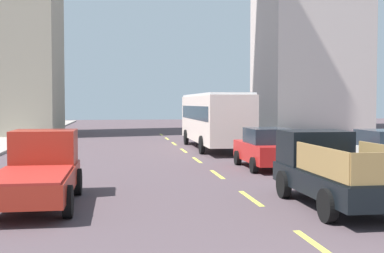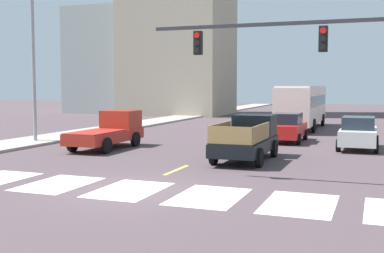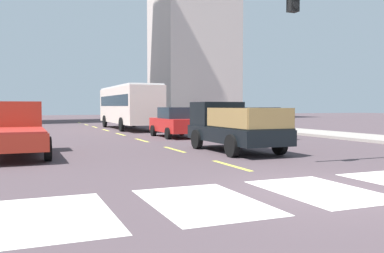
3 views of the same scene
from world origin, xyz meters
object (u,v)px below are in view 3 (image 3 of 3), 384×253
at_px(sedan_far, 175,122).
at_px(pickup_stakebed, 230,127).
at_px(sedan_mid, 257,123).
at_px(city_bus, 129,104).
at_px(pickup_dark, 15,130).

bearing_deg(sedan_far, pickup_stakebed, -91.15).
bearing_deg(sedan_mid, pickup_stakebed, -129.18).
xyz_separation_m(city_bus, sedan_mid, (4.54, -11.55, -1.09)).
height_order(pickup_stakebed, sedan_mid, pickup_stakebed).
bearing_deg(pickup_dark, sedan_mid, 16.20).
bearing_deg(sedan_mid, sedan_far, 152.81).
height_order(pickup_stakebed, sedan_far, pickup_stakebed).
xyz_separation_m(pickup_dark, city_bus, (7.97, 15.59, 1.03)).
xyz_separation_m(pickup_stakebed, sedan_far, (0.45, 7.64, -0.08)).
bearing_deg(city_bus, pickup_dark, -115.37).
bearing_deg(sedan_mid, pickup_dark, -161.58).
height_order(sedan_mid, sedan_far, same).
relative_size(pickup_dark, sedan_far, 1.18).
bearing_deg(pickup_dark, sedan_far, 34.67).
relative_size(sedan_mid, sedan_far, 1.00).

